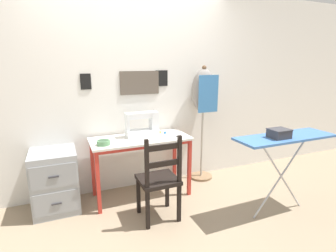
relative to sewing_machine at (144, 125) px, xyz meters
name	(u,v)px	position (x,y,z in m)	size (l,w,h in m)	color
ground_plane	(148,205)	(-0.07, -0.33, -0.88)	(14.00, 14.00, 0.00)	gray
wall_back	(132,91)	(-0.07, 0.26, 0.39)	(10.00, 0.07, 2.55)	silver
sewing_table	(141,146)	(-0.07, -0.08, -0.23)	(1.18, 0.53, 0.74)	silver
sewing_machine	(144,125)	(0.00, 0.00, 0.00)	(0.41, 0.17, 0.32)	white
fabric_bowl	(103,143)	(-0.52, -0.18, -0.11)	(0.14, 0.14, 0.05)	#56895B
scissors	(178,136)	(0.38, -0.16, -0.14)	(0.12, 0.12, 0.01)	silver
thread_spool_near_machine	(160,132)	(0.22, 0.03, -0.12)	(0.03, 0.03, 0.03)	yellow
thread_spool_mid_table	(165,132)	(0.27, -0.01, -0.12)	(0.04, 0.04, 0.04)	#2875C1
wooden_chair	(159,180)	(-0.05, -0.63, -0.44)	(0.40, 0.38, 0.93)	black
filing_cabinet	(55,181)	(-1.05, -0.01, -0.54)	(0.48, 0.51, 0.68)	#93999E
dress_form	(203,97)	(0.88, 0.10, 0.29)	(0.34, 0.32, 1.59)	#846647
ironing_board	(285,141)	(1.21, -1.03, -0.06)	(1.11, 0.35, 0.88)	#3D6BAD
storage_box	(279,133)	(1.09, -1.05, 0.04)	(0.20, 0.17, 0.09)	#333338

